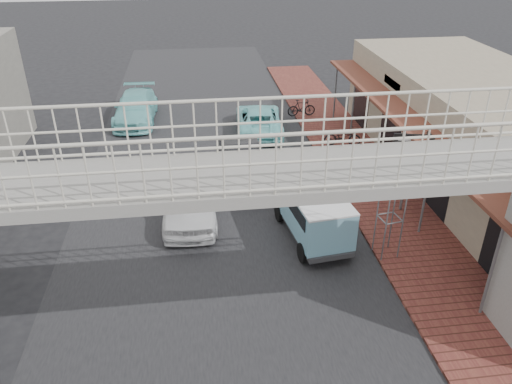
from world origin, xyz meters
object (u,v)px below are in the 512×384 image
object	(u,v)px
street_clock	(396,180)
arrow_sign	(433,148)
white_hatchback	(191,197)
motorcycle_near	(343,137)
dark_sedan	(243,163)
angkot_van	(314,209)
motorcycle_far	(301,108)
angkot_curb	(259,120)
angkot_far	(136,108)

from	to	relation	value
street_clock	arrow_sign	size ratio (longest dim) A/B	1.04
white_hatchback	motorcycle_near	bearing A→B (deg)	39.57
dark_sedan	angkot_van	world-z (taller)	angkot_van
white_hatchback	street_clock	xyz separation A→B (m)	(6.03, -3.26, 1.95)
motorcycle_far	street_clock	distance (m)	12.93
angkot_curb	motorcycle_near	distance (m)	4.36
street_clock	motorcycle_near	bearing A→B (deg)	73.40
white_hatchback	street_clock	size ratio (longest dim) A/B	1.45
motorcycle_far	motorcycle_near	bearing A→B (deg)	-168.45
dark_sedan	angkot_far	size ratio (longest dim) A/B	0.87
angkot_far	motorcycle_far	xyz separation A→B (m)	(8.76, -0.68, -0.16)
angkot_van	motorcycle_far	xyz separation A→B (m)	(2.05, 11.42, -0.57)
angkot_curb	street_clock	xyz separation A→B (m)	(2.54, -11.00, 2.08)
white_hatchback	dark_sedan	xyz separation A→B (m)	(2.16, 2.66, -0.07)
dark_sedan	street_clock	bearing A→B (deg)	-61.34
arrow_sign	angkot_curb	bearing A→B (deg)	133.31
dark_sedan	motorcycle_near	size ratio (longest dim) A/B	2.55
dark_sedan	motorcycle_near	world-z (taller)	dark_sedan
dark_sedan	angkot_far	distance (m)	8.96
dark_sedan	motorcycle_far	world-z (taller)	dark_sedan
dark_sedan	angkot_van	distance (m)	4.96
motorcycle_near	arrow_sign	distance (m)	6.58
dark_sedan	street_clock	distance (m)	7.36
motorcycle_far	angkot_far	bearing A→B (deg)	83.04
motorcycle_near	street_clock	xyz separation A→B (m)	(-1.05, -8.53, 2.19)
angkot_far	street_clock	distance (m)	16.16
dark_sedan	angkot_van	bearing A→B (deg)	-72.96
street_clock	angkot_curb	bearing A→B (deg)	93.45
dark_sedan	angkot_far	bearing A→B (deg)	118.55
angkot_curb	angkot_far	bearing A→B (deg)	-16.62
angkot_far	white_hatchback	bearing A→B (deg)	-73.02
angkot_van	motorcycle_near	world-z (taller)	angkot_van
dark_sedan	street_clock	world-z (taller)	street_clock
dark_sedan	angkot_curb	world-z (taller)	dark_sedan
angkot_curb	angkot_far	size ratio (longest dim) A/B	0.95
street_clock	angkot_van	bearing A→B (deg)	137.65
street_clock	arrow_sign	world-z (taller)	street_clock
angkot_far	motorcycle_far	bearing A→B (deg)	-2.50
motorcycle_far	white_hatchback	bearing A→B (deg)	145.06
angkot_far	arrow_sign	bearing A→B (deg)	-43.09
angkot_curb	motorcycle_far	size ratio (longest dim) A/B	3.12
white_hatchback	angkot_van	distance (m)	4.44
angkot_van	motorcycle_near	distance (m)	7.87
dark_sedan	street_clock	size ratio (longest dim) A/B	1.37
angkot_curb	motorcycle_far	xyz separation A→B (m)	(2.54, 1.75, -0.10)
angkot_far	angkot_van	distance (m)	13.84
angkot_curb	motorcycle_far	bearing A→B (deg)	-140.76
motorcycle_far	angkot_van	bearing A→B (deg)	167.31
white_hatchback	motorcycle_near	distance (m)	8.83
white_hatchback	angkot_curb	world-z (taller)	white_hatchback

